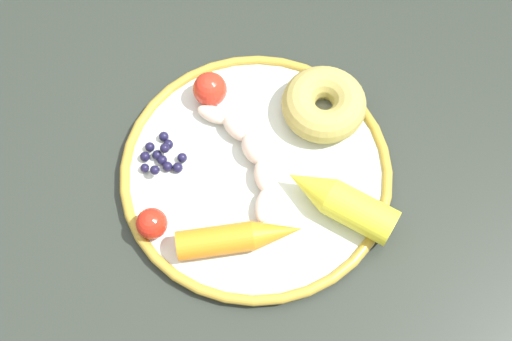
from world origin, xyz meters
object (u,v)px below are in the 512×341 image
at_px(banana, 249,152).
at_px(tomato_near, 152,223).
at_px(carrot_orange, 240,237).
at_px(tomato_mid, 210,89).
at_px(dining_table, 229,231).
at_px(plate, 256,172).
at_px(carrot_yellow, 340,201).
at_px(blueberry_pile, 162,156).
at_px(donut, 324,104).

bearing_deg(banana, tomato_near, 63.63).
distance_m(carrot_orange, tomato_mid, 0.19).
bearing_deg(tomato_mid, dining_table, 122.29).
height_order(plate, tomato_near, tomato_near).
height_order(carrot_yellow, tomato_near, carrot_yellow).
bearing_deg(plate, carrot_yellow, 176.62).
height_order(carrot_orange, blueberry_pile, carrot_orange).
bearing_deg(donut, blueberry_pile, 41.56).
distance_m(banana, carrot_orange, 0.10).
relative_size(dining_table, plate, 3.13).
bearing_deg(carrot_yellow, tomato_near, 30.34).
relative_size(plate, donut, 3.14).
bearing_deg(donut, tomato_near, 60.97).
distance_m(carrot_orange, tomato_near, 0.10).
xyz_separation_m(banana, blueberry_pile, (0.09, 0.04, -0.01)).
height_order(carrot_yellow, tomato_mid, same).
bearing_deg(carrot_orange, tomato_mid, -54.86).
relative_size(carrot_yellow, tomato_near, 3.83).
bearing_deg(donut, carrot_yellow, 119.20).
bearing_deg(carrot_orange, blueberry_pile, -24.48).
height_order(banana, donut, donut).
distance_m(banana, tomato_mid, 0.09).
relative_size(donut, blueberry_pile, 1.75).
xyz_separation_m(plate, donut, (-0.04, -0.10, 0.02)).
relative_size(donut, tomato_mid, 2.46).
relative_size(banana, donut, 1.35).
bearing_deg(carrot_yellow, blueberry_pile, 6.41).
xyz_separation_m(dining_table, blueberry_pile, (0.09, -0.02, 0.12)).
xyz_separation_m(donut, blueberry_pile, (0.15, 0.13, -0.01)).
bearing_deg(donut, tomato_mid, 14.89).
bearing_deg(carrot_yellow, dining_table, 17.97).
distance_m(banana, donut, 0.11).
height_order(donut, blueberry_pile, donut).
distance_m(tomato_near, tomato_mid, 0.18).
bearing_deg(plate, tomato_near, 55.69).
relative_size(blueberry_pile, tomato_mid, 1.41).
height_order(plate, banana, banana).
bearing_deg(carrot_yellow, banana, -9.20).
height_order(donut, tomato_mid, same).
xyz_separation_m(tomato_near, tomato_mid, (0.01, -0.18, 0.00)).
bearing_deg(tomato_mid, blueberry_pile, 80.12).
bearing_deg(dining_table, carrot_orange, 132.01).
distance_m(dining_table, plate, 0.12).
bearing_deg(tomato_mid, tomato_near, 94.38).
distance_m(dining_table, carrot_yellow, 0.18).
xyz_separation_m(banana, carrot_orange, (-0.03, 0.10, 0.00)).
distance_m(donut, blueberry_pile, 0.20).
bearing_deg(dining_table, blueberry_pile, -10.19).
xyz_separation_m(donut, tomato_near, (0.12, 0.21, -0.00)).
bearing_deg(banana, dining_table, 86.33).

